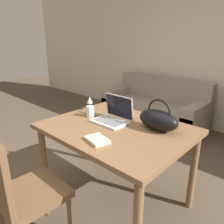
{
  "coord_description": "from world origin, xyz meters",
  "views": [
    {
      "loc": [
        1.16,
        -0.73,
        1.5
      ],
      "look_at": [
        -0.03,
        0.56,
        0.9
      ],
      "focal_mm": 35.0,
      "sensor_mm": 36.0,
      "label": 1
    }
  ],
  "objects_px": {
    "chair": "(19,189)",
    "laptop": "(114,115)",
    "drinking_glass": "(90,111)",
    "couch": "(154,109)",
    "handbag": "(158,120)",
    "wine_glass": "(90,101)"
  },
  "relations": [
    {
      "from": "laptop",
      "to": "handbag",
      "type": "bearing_deg",
      "value": 14.11
    },
    {
      "from": "couch",
      "to": "wine_glass",
      "type": "bearing_deg",
      "value": -79.55
    },
    {
      "from": "couch",
      "to": "laptop",
      "type": "distance_m",
      "value": 2.07
    },
    {
      "from": "chair",
      "to": "laptop",
      "type": "xyz_separation_m",
      "value": [
        0.05,
        0.9,
        0.31
      ]
    },
    {
      "from": "laptop",
      "to": "handbag",
      "type": "height_order",
      "value": "handbag"
    },
    {
      "from": "laptop",
      "to": "chair",
      "type": "bearing_deg",
      "value": -93.17
    },
    {
      "from": "drinking_glass",
      "to": "laptop",
      "type": "bearing_deg",
      "value": 15.99
    },
    {
      "from": "handbag",
      "to": "couch",
      "type": "bearing_deg",
      "value": 122.39
    },
    {
      "from": "chair",
      "to": "wine_glass",
      "type": "height_order",
      "value": "chair"
    },
    {
      "from": "wine_glass",
      "to": "handbag",
      "type": "distance_m",
      "value": 0.79
    },
    {
      "from": "wine_glass",
      "to": "handbag",
      "type": "relative_size",
      "value": 0.42
    },
    {
      "from": "couch",
      "to": "handbag",
      "type": "bearing_deg",
      "value": -57.61
    },
    {
      "from": "chair",
      "to": "drinking_glass",
      "type": "height_order",
      "value": "chair"
    },
    {
      "from": "couch",
      "to": "laptop",
      "type": "bearing_deg",
      "value": -68.82
    },
    {
      "from": "wine_glass",
      "to": "handbag",
      "type": "xyz_separation_m",
      "value": [
        0.79,
        0.05,
        -0.01
      ]
    },
    {
      "from": "drinking_glass",
      "to": "wine_glass",
      "type": "height_order",
      "value": "wine_glass"
    },
    {
      "from": "couch",
      "to": "handbag",
      "type": "height_order",
      "value": "handbag"
    },
    {
      "from": "laptop",
      "to": "couch",
      "type": "bearing_deg",
      "value": 111.18
    },
    {
      "from": "handbag",
      "to": "laptop",
      "type": "bearing_deg",
      "value": -165.89
    },
    {
      "from": "handbag",
      "to": "chair",
      "type": "bearing_deg",
      "value": -114.04
    },
    {
      "from": "chair",
      "to": "wine_glass",
      "type": "relative_size",
      "value": 6.59
    },
    {
      "from": "drinking_glass",
      "to": "handbag",
      "type": "bearing_deg",
      "value": 14.83
    }
  ]
}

